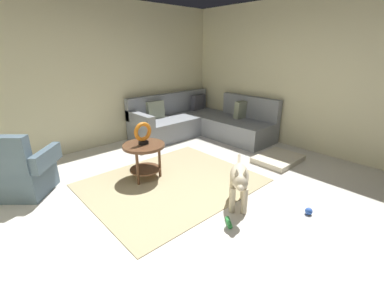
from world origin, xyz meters
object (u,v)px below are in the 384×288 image
at_px(armchair, 20,172).
at_px(side_table, 144,152).
at_px(torus_sculpture, 143,133).
at_px(dog_bed_mat, 278,159).
at_px(dog_toy_rope, 229,222).
at_px(sectional_couch, 200,123).
at_px(dog_toy_ball, 309,211).
at_px(dog, 239,179).

relative_size(armchair, side_table, 1.66).
height_order(armchair, torus_sculpture, armchair).
xyz_separation_m(side_table, dog_bed_mat, (2.03, -1.00, -0.37)).
xyz_separation_m(dog_bed_mat, dog_toy_rope, (-1.96, -0.55, -0.02)).
height_order(side_table, dog_toy_rope, side_table).
xyz_separation_m(sectional_couch, dog_toy_ball, (-1.14, -2.99, -0.25)).
xyz_separation_m(dog_bed_mat, dog, (-1.62, -0.40, 0.33)).
height_order(sectional_couch, armchair, same).
distance_m(torus_sculpture, dog_toy_ball, 2.34).
relative_size(armchair, dog_toy_ball, 11.78).
relative_size(dog_bed_mat, dog_toy_ball, 9.47).
distance_m(torus_sculpture, dog_toy_rope, 1.70).
height_order(armchair, dog, armchair).
bearing_deg(dog, armchair, 2.35).
height_order(sectional_couch, torus_sculpture, sectional_couch).
bearing_deg(dog_toy_ball, torus_sculpture, 113.58).
distance_m(sectional_couch, torus_sculpture, 2.29).
height_order(dog, dog_toy_ball, dog).
xyz_separation_m(side_table, torus_sculpture, (0.00, -0.00, 0.29)).
relative_size(sectional_couch, side_table, 3.75).
bearing_deg(armchair, dog_bed_mat, 16.56).
bearing_deg(dog, dog_toy_ball, 177.54).
bearing_deg(dog_toy_ball, dog_bed_mat, 43.11).
bearing_deg(armchair, sectional_couch, 46.57).
distance_m(dog, dog_toy_rope, 0.51).
height_order(sectional_couch, side_table, sectional_couch).
relative_size(side_table, dog_toy_rope, 3.61).
xyz_separation_m(dog, dog_toy_ball, (0.49, -0.66, -0.34)).
height_order(armchair, dog_toy_rope, armchair).
relative_size(sectional_couch, torus_sculpture, 6.90).
height_order(torus_sculpture, dog_toy_rope, torus_sculpture).
relative_size(sectional_couch, armchair, 2.26).
relative_size(sectional_couch, dog_bed_mat, 2.81).
distance_m(torus_sculpture, dog_bed_mat, 2.36).
distance_m(side_table, dog_toy_rope, 1.60).
height_order(torus_sculpture, dog_toy_ball, torus_sculpture).
xyz_separation_m(torus_sculpture, dog_bed_mat, (2.03, -1.00, -0.67)).
bearing_deg(sectional_couch, torus_sculpture, -155.35).
distance_m(armchair, dog, 2.79).
relative_size(dog_bed_mat, dog_toy_rope, 4.81).
bearing_deg(torus_sculpture, side_table, 100.62).
distance_m(sectional_couch, dog_toy_rope, 3.19).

